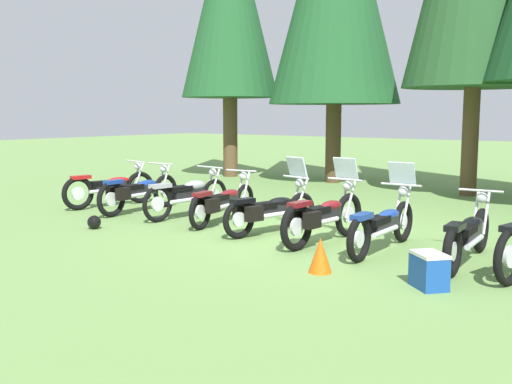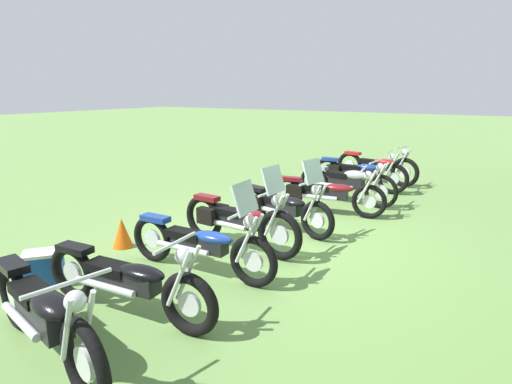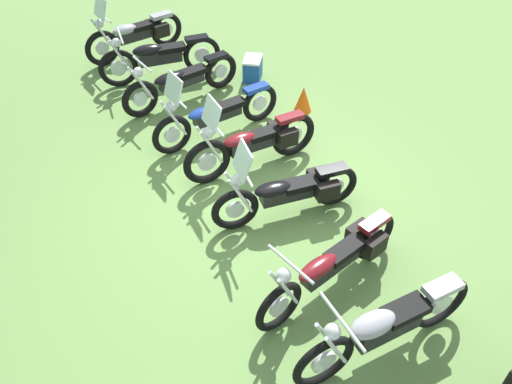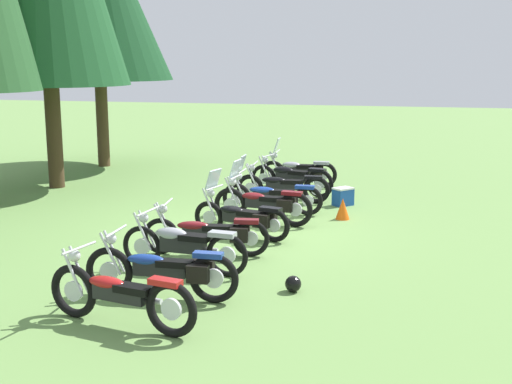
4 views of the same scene
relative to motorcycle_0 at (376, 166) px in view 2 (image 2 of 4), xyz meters
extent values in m
plane|color=#6B934C|center=(5.28, -0.25, -0.45)|extent=(80.00, 80.00, 0.00)
torus|color=black|center=(0.14, 0.77, -0.07)|extent=(0.25, 0.77, 0.76)
cylinder|color=silver|center=(0.14, 0.77, -0.07)|extent=(0.10, 0.29, 0.29)
torus|color=black|center=(-0.15, -0.79, -0.07)|extent=(0.25, 0.77, 0.76)
cylinder|color=silver|center=(-0.15, -0.79, -0.07)|extent=(0.10, 0.29, 0.29)
cube|color=black|center=(-0.01, -0.01, 0.02)|extent=(0.33, 0.81, 0.20)
ellipsoid|color=#B21919|center=(0.04, 0.20, 0.14)|extent=(0.34, 0.59, 0.16)
cube|color=black|center=(-0.05, -0.23, 0.11)|extent=(0.31, 0.56, 0.10)
cube|color=#B21919|center=(-0.14, -0.72, 0.28)|extent=(0.25, 0.46, 0.08)
cylinder|color=silver|center=(0.06, 0.72, 0.23)|extent=(0.11, 0.34, 0.65)
cylinder|color=silver|center=(0.20, 0.70, 0.23)|extent=(0.11, 0.34, 0.65)
cylinder|color=silver|center=(0.12, 0.63, 0.57)|extent=(0.67, 0.16, 0.04)
sphere|color=silver|center=(0.13, 0.72, 0.45)|extent=(0.20, 0.20, 0.17)
cylinder|color=silver|center=(0.08, -0.21, -0.05)|extent=(0.22, 0.79, 0.08)
torus|color=black|center=(1.07, 0.70, -0.07)|extent=(0.15, 0.76, 0.75)
cylinder|color=silver|center=(1.07, 0.70, -0.07)|extent=(0.06, 0.29, 0.29)
torus|color=black|center=(1.15, -0.94, -0.07)|extent=(0.15, 0.76, 0.75)
cylinder|color=silver|center=(1.15, -0.94, -0.07)|extent=(0.06, 0.29, 0.29)
cube|color=black|center=(1.11, -0.12, 0.02)|extent=(0.22, 0.82, 0.21)
ellipsoid|color=navy|center=(1.10, 0.10, 0.15)|extent=(0.25, 0.59, 0.16)
cube|color=black|center=(1.12, -0.35, 0.12)|extent=(0.24, 0.55, 0.10)
cube|color=navy|center=(1.15, -0.86, 0.28)|extent=(0.19, 0.45, 0.08)
cylinder|color=silver|center=(1.01, 0.63, 0.23)|extent=(0.06, 0.34, 0.65)
cylinder|color=silver|center=(1.14, 0.64, 0.23)|extent=(0.06, 0.34, 0.65)
cylinder|color=silver|center=(1.08, 0.56, 0.56)|extent=(0.73, 0.07, 0.04)
sphere|color=silver|center=(1.07, 0.65, 0.44)|extent=(0.18, 0.18, 0.17)
cylinder|color=silver|center=(1.23, -0.30, -0.05)|extent=(0.12, 0.82, 0.08)
cube|color=black|center=(1.00, -0.75, 0.03)|extent=(0.16, 0.33, 0.26)
cube|color=black|center=(1.28, -0.74, 0.03)|extent=(0.16, 0.33, 0.26)
torus|color=black|center=(2.48, 0.79, -0.08)|extent=(0.15, 0.74, 0.73)
cylinder|color=silver|center=(2.48, 0.79, -0.08)|extent=(0.07, 0.29, 0.29)
torus|color=black|center=(2.35, -0.78, -0.08)|extent=(0.15, 0.74, 0.73)
cylinder|color=silver|center=(2.35, -0.78, -0.08)|extent=(0.07, 0.29, 0.29)
cube|color=black|center=(2.41, 0.01, 0.04)|extent=(0.29, 0.80, 0.27)
ellipsoid|color=#9EA0A8|center=(2.43, 0.22, 0.20)|extent=(0.33, 0.58, 0.21)
cube|color=black|center=(2.40, -0.21, 0.17)|extent=(0.31, 0.54, 0.10)
cube|color=#9EA0A8|center=(2.36, -0.70, 0.27)|extent=(0.24, 0.46, 0.08)
cylinder|color=silver|center=(2.39, 0.74, 0.22)|extent=(0.07, 0.34, 0.65)
cylinder|color=silver|center=(2.56, 0.72, 0.22)|extent=(0.07, 0.34, 0.65)
cylinder|color=silver|center=(2.47, 0.65, 0.55)|extent=(0.76, 0.10, 0.04)
sphere|color=silver|center=(2.47, 0.74, 0.43)|extent=(0.18, 0.18, 0.17)
cylinder|color=silver|center=(2.54, -0.18, -0.06)|extent=(0.14, 0.78, 0.08)
torus|color=black|center=(3.31, 0.79, -0.11)|extent=(0.19, 0.68, 0.68)
cylinder|color=silver|center=(3.31, 0.79, -0.11)|extent=(0.09, 0.27, 0.26)
torus|color=black|center=(3.55, -0.87, -0.11)|extent=(0.19, 0.68, 0.68)
cylinder|color=silver|center=(3.55, -0.87, -0.11)|extent=(0.09, 0.27, 0.26)
cube|color=black|center=(3.43, -0.04, -0.02)|extent=(0.31, 0.85, 0.20)
ellipsoid|color=maroon|center=(3.40, 0.19, 0.10)|extent=(0.32, 0.62, 0.16)
cube|color=black|center=(3.46, -0.27, 0.07)|extent=(0.30, 0.58, 0.10)
cube|color=maroon|center=(3.54, -0.79, 0.21)|extent=(0.24, 0.46, 0.08)
cylinder|color=silver|center=(3.25, 0.72, 0.19)|extent=(0.09, 0.34, 0.65)
cylinder|color=silver|center=(3.39, 0.74, 0.19)|extent=(0.09, 0.34, 0.65)
cylinder|color=silver|center=(3.33, 0.65, 0.53)|extent=(0.70, 0.14, 0.04)
sphere|color=silver|center=(3.32, 0.74, 0.41)|extent=(0.19, 0.19, 0.17)
cylinder|color=silver|center=(3.57, -0.20, -0.09)|extent=(0.20, 0.83, 0.08)
cube|color=black|center=(3.38, -0.69, -0.01)|extent=(0.19, 0.34, 0.26)
cube|color=black|center=(3.67, -0.65, -0.01)|extent=(0.19, 0.34, 0.26)
torus|color=black|center=(4.95, 0.40, -0.11)|extent=(0.25, 0.68, 0.68)
cylinder|color=silver|center=(4.95, 0.40, -0.11)|extent=(0.11, 0.26, 0.26)
torus|color=black|center=(4.62, -1.05, -0.11)|extent=(0.25, 0.68, 0.68)
cylinder|color=silver|center=(4.62, -1.05, -0.11)|extent=(0.11, 0.26, 0.26)
cube|color=black|center=(4.78, -0.32, -0.02)|extent=(0.37, 0.77, 0.20)
ellipsoid|color=black|center=(4.83, -0.12, 0.10)|extent=(0.38, 0.57, 0.16)
cube|color=black|center=(4.74, -0.52, 0.07)|extent=(0.35, 0.54, 0.10)
cube|color=black|center=(4.63, -0.98, 0.20)|extent=(0.29, 0.47, 0.08)
cylinder|color=silver|center=(4.85, 0.36, 0.19)|extent=(0.12, 0.34, 0.65)
cylinder|color=silver|center=(5.01, 0.33, 0.19)|extent=(0.12, 0.34, 0.65)
cylinder|color=silver|center=(4.92, 0.27, 0.52)|extent=(0.64, 0.18, 0.04)
sphere|color=silver|center=(4.93, 0.36, 0.40)|extent=(0.20, 0.20, 0.17)
cylinder|color=silver|center=(4.87, -0.51, -0.09)|extent=(0.24, 0.74, 0.08)
cube|color=silver|center=(4.92, 0.29, 0.70)|extent=(0.46, 0.25, 0.39)
cube|color=black|center=(4.49, -0.82, -0.01)|extent=(0.21, 0.34, 0.26)
cube|color=black|center=(4.82, -0.90, -0.01)|extent=(0.21, 0.34, 0.26)
torus|color=black|center=(6.02, 0.26, -0.07)|extent=(0.17, 0.77, 0.76)
cylinder|color=silver|center=(6.02, 0.26, -0.07)|extent=(0.07, 0.29, 0.29)
torus|color=black|center=(5.90, -1.23, -0.07)|extent=(0.17, 0.77, 0.76)
cylinder|color=silver|center=(5.90, -1.23, -0.07)|extent=(0.07, 0.29, 0.29)
cube|color=black|center=(5.96, -0.48, 0.03)|extent=(0.25, 0.75, 0.22)
ellipsoid|color=maroon|center=(5.98, -0.28, 0.16)|extent=(0.28, 0.54, 0.17)
cube|color=black|center=(5.94, -0.69, 0.13)|extent=(0.26, 0.51, 0.10)
cube|color=maroon|center=(5.91, -1.15, 0.28)|extent=(0.21, 0.45, 0.08)
cylinder|color=silver|center=(5.94, 0.21, 0.23)|extent=(0.07, 0.34, 0.65)
cylinder|color=silver|center=(6.09, 0.20, 0.23)|extent=(0.07, 0.34, 0.65)
cylinder|color=silver|center=(6.01, 0.12, 0.57)|extent=(0.68, 0.09, 0.04)
sphere|color=silver|center=(6.01, 0.21, 0.45)|extent=(0.18, 0.18, 0.17)
cylinder|color=silver|center=(6.07, -0.66, -0.05)|extent=(0.14, 0.74, 0.08)
cube|color=silver|center=(6.01, 0.14, 0.75)|extent=(0.45, 0.19, 0.39)
cube|color=black|center=(5.77, -1.02, 0.03)|extent=(0.16, 0.33, 0.26)
cube|color=black|center=(6.07, -1.04, 0.03)|extent=(0.16, 0.33, 0.26)
torus|color=black|center=(6.97, 0.39, -0.10)|extent=(0.13, 0.69, 0.69)
cylinder|color=silver|center=(6.97, 0.39, -0.10)|extent=(0.06, 0.26, 0.26)
torus|color=black|center=(7.02, -1.30, -0.10)|extent=(0.13, 0.69, 0.69)
cylinder|color=silver|center=(7.02, -1.30, -0.10)|extent=(0.06, 0.26, 0.26)
cube|color=black|center=(7.00, -0.45, -0.02)|extent=(0.22, 0.85, 0.20)
ellipsoid|color=navy|center=(6.99, -0.22, 0.10)|extent=(0.26, 0.60, 0.15)
cube|color=black|center=(7.00, -0.69, 0.07)|extent=(0.25, 0.57, 0.10)
cube|color=navy|center=(7.02, -1.22, 0.22)|extent=(0.19, 0.45, 0.08)
cylinder|color=silver|center=(6.90, 0.33, 0.19)|extent=(0.05, 0.34, 0.65)
cylinder|color=silver|center=(7.05, 0.34, 0.19)|extent=(0.05, 0.34, 0.65)
cylinder|color=silver|center=(6.98, 0.25, 0.53)|extent=(0.69, 0.06, 0.04)
sphere|color=silver|center=(6.97, 0.34, 0.41)|extent=(0.17, 0.17, 0.17)
cylinder|color=silver|center=(7.12, -0.64, -0.08)|extent=(0.10, 0.84, 0.08)
cube|color=silver|center=(6.97, 0.27, 0.71)|extent=(0.44, 0.16, 0.39)
torus|color=black|center=(8.24, 0.41, -0.10)|extent=(0.17, 0.70, 0.69)
cylinder|color=silver|center=(8.24, 0.41, -0.10)|extent=(0.07, 0.26, 0.26)
torus|color=black|center=(8.36, -1.27, -0.10)|extent=(0.17, 0.70, 0.69)
cylinder|color=silver|center=(8.36, -1.27, -0.10)|extent=(0.07, 0.26, 0.26)
cube|color=black|center=(8.30, -0.43, -0.01)|extent=(0.27, 0.85, 0.20)
ellipsoid|color=black|center=(8.28, -0.20, 0.11)|extent=(0.30, 0.61, 0.16)
cube|color=black|center=(8.32, -0.66, 0.08)|extent=(0.28, 0.57, 0.10)
cube|color=black|center=(8.36, -1.19, 0.21)|extent=(0.22, 0.45, 0.08)
cylinder|color=silver|center=(8.16, 0.34, 0.19)|extent=(0.07, 0.34, 0.65)
cylinder|color=silver|center=(8.32, 0.36, 0.19)|extent=(0.07, 0.34, 0.65)
cylinder|color=silver|center=(8.25, 0.27, 0.53)|extent=(0.65, 0.08, 0.04)
sphere|color=silver|center=(8.24, 0.36, 0.41)|extent=(0.18, 0.18, 0.17)
cylinder|color=silver|center=(8.44, -0.61, -0.08)|extent=(0.14, 0.84, 0.08)
torus|color=black|center=(9.43, 0.35, -0.07)|extent=(0.27, 0.76, 0.75)
cylinder|color=silver|center=(9.43, 0.35, -0.07)|extent=(0.11, 0.29, 0.29)
torus|color=black|center=(9.08, -1.25, -0.07)|extent=(0.27, 0.76, 0.75)
cylinder|color=silver|center=(9.08, -1.25, -0.07)|extent=(0.11, 0.29, 0.29)
cube|color=black|center=(9.25, -0.45, 0.04)|extent=(0.40, 0.84, 0.26)
ellipsoid|color=black|center=(9.30, -0.23, 0.20)|extent=(0.40, 0.62, 0.20)
cube|color=black|center=(9.20, -0.67, 0.17)|extent=(0.37, 0.58, 0.10)
cube|color=black|center=(9.09, -1.17, 0.28)|extent=(0.30, 0.47, 0.08)
cylinder|color=silver|center=(9.33, 0.31, 0.22)|extent=(0.12, 0.34, 0.65)
cylinder|color=silver|center=(9.50, 0.27, 0.22)|extent=(0.12, 0.34, 0.65)
cylinder|color=silver|center=(9.40, 0.21, 0.56)|extent=(0.69, 0.19, 0.04)
sphere|color=silver|center=(9.42, 0.30, 0.44)|extent=(0.20, 0.20, 0.17)
cylinder|color=silver|center=(9.35, -0.66, -0.05)|extent=(0.25, 0.81, 0.08)
cube|color=#19479E|center=(8.31, -1.95, -0.25)|extent=(0.56, 0.54, 0.41)
cube|color=silver|center=(8.31, -1.95, -0.02)|extent=(0.57, 0.56, 0.04)
cone|color=#EA590F|center=(6.86, -2.12, -0.21)|extent=(0.32, 0.32, 0.48)
sphere|color=black|center=(1.90, -1.98, -0.32)|extent=(0.25, 0.25, 0.25)
camera|label=1|loc=(10.88, -8.95, 1.69)|focal=41.91mm
camera|label=2|loc=(11.20, 2.99, 2.01)|focal=29.58mm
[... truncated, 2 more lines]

